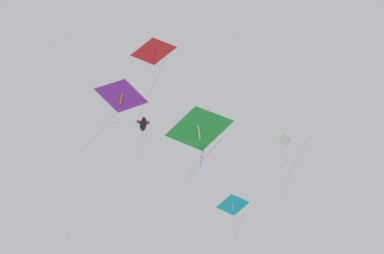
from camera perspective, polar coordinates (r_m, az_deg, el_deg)
The scene contains 6 objects.
kite_delta_upper_right at distance 34.51m, azimuth 0.83°, elevation -0.24°, with size 3.76×2.40×5.82m.
kite_fish_near_right at distance 47.10m, azimuth -5.61°, elevation 0.34°, with size 1.20×1.19×4.75m.
kite_delta_low_drifter at distance 44.85m, azimuth -8.11°, elevation 3.49°, with size 4.33×2.90×8.50m.
kite_delta_highest at distance 46.33m, azimuth 4.70°, elevation -8.91°, with size 2.29×1.37×4.80m.
kite_diamond_near_left at distance 51.75m, azimuth 10.62°, elevation -1.66°, with size 3.53×1.98×8.18m.
kite_delta_mid_left at distance 37.38m, azimuth -4.41°, elevation 8.55°, with size 2.65×1.42×8.66m.
Camera 1 is at (-4.82, -35.30, 10.30)m, focal length 46.60 mm.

